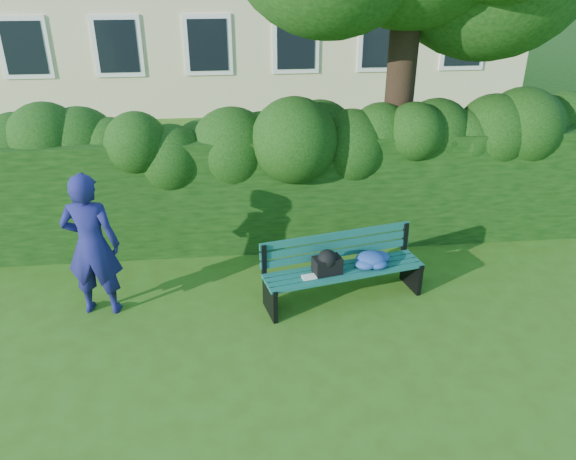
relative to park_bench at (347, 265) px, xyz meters
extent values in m
plane|color=#355713|center=(-0.77, -0.37, -0.50)|extent=(80.00, 80.00, 0.00)
cube|color=white|center=(-6.77, 9.61, 1.50)|extent=(1.30, 0.08, 1.60)
cube|color=black|center=(-6.77, 9.57, 1.50)|extent=(1.05, 0.04, 1.35)
cube|color=white|center=(-4.37, 9.61, 1.50)|extent=(1.30, 0.08, 1.60)
cube|color=black|center=(-4.37, 9.57, 1.50)|extent=(1.05, 0.04, 1.35)
cube|color=white|center=(-1.97, 9.61, 1.50)|extent=(1.30, 0.08, 1.60)
cube|color=black|center=(-1.97, 9.57, 1.50)|extent=(1.05, 0.04, 1.35)
cube|color=white|center=(0.43, 9.61, 1.50)|extent=(1.30, 0.08, 1.60)
cube|color=black|center=(0.43, 9.57, 1.50)|extent=(1.05, 0.04, 1.35)
cube|color=white|center=(2.83, 9.61, 1.50)|extent=(1.30, 0.08, 1.60)
cube|color=black|center=(2.83, 9.57, 1.50)|extent=(1.05, 0.04, 1.35)
cube|color=white|center=(5.23, 9.61, 1.50)|extent=(1.30, 0.08, 1.60)
cube|color=black|center=(5.23, 9.57, 1.50)|extent=(1.05, 0.04, 1.35)
cube|color=black|center=(-0.77, 1.83, 0.40)|extent=(10.00, 1.00, 1.80)
cylinder|color=black|center=(1.14, 2.02, 1.88)|extent=(0.44, 0.44, 4.76)
cube|color=#0D4141|center=(-0.01, -0.24, -0.05)|extent=(2.14, 0.56, 0.04)
cube|color=#0D4141|center=(-0.04, -0.12, -0.05)|extent=(2.14, 0.56, 0.04)
cube|color=#0D4141|center=(-0.06, 0.00, -0.05)|extent=(2.14, 0.56, 0.04)
cube|color=#0D4141|center=(-0.09, 0.12, -0.05)|extent=(2.14, 0.56, 0.04)
cube|color=#0D4141|center=(-0.11, 0.19, 0.08)|extent=(2.12, 0.50, 0.10)
cube|color=#0D4141|center=(-0.11, 0.20, 0.21)|extent=(2.12, 0.50, 0.10)
cube|color=#0D4141|center=(-0.11, 0.21, 0.34)|extent=(2.12, 0.50, 0.10)
cube|color=black|center=(-1.06, -0.28, -0.28)|extent=(0.17, 0.50, 0.44)
cube|color=black|center=(-1.12, -0.03, 0.15)|extent=(0.07, 0.07, 0.45)
cube|color=black|center=(-1.05, -0.33, -0.06)|extent=(0.15, 0.42, 0.05)
cube|color=black|center=(0.96, 0.16, -0.28)|extent=(0.17, 0.50, 0.44)
cube|color=black|center=(0.90, 0.42, 0.15)|extent=(0.07, 0.07, 0.45)
cube|color=black|center=(0.97, 0.11, -0.06)|extent=(0.15, 0.42, 0.05)
cube|color=white|center=(-0.54, -0.22, -0.02)|extent=(0.20, 0.17, 0.02)
cube|color=black|center=(-0.29, -0.11, 0.08)|extent=(0.40, 0.30, 0.22)
imported|color=navy|center=(-3.26, 0.03, 0.47)|extent=(0.74, 0.53, 1.93)
camera|label=1|loc=(-1.47, -6.39, 3.75)|focal=35.00mm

